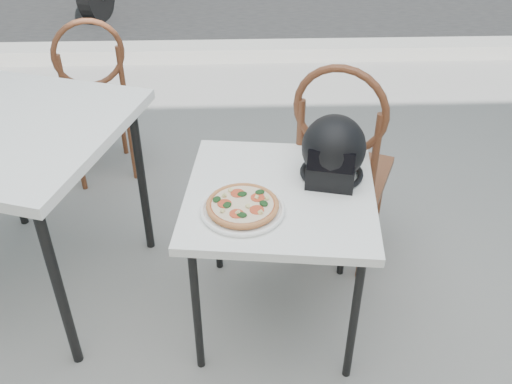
{
  "coord_description": "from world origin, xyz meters",
  "views": [
    {
      "loc": [
        -0.11,
        -1.7,
        1.93
      ],
      "look_at": [
        -0.05,
        -0.02,
        0.73
      ],
      "focal_mm": 40.0,
      "sensor_mm": 36.0,
      "label": 1
    }
  ],
  "objects_px": {
    "cafe_table_main": "(280,204)",
    "plate": "(243,210)",
    "cafe_chair_main": "(341,157)",
    "cafe_chair_side": "(94,92)",
    "cafe_table_side": "(7,141)",
    "helmet": "(333,152)",
    "pizza": "(243,205)"
  },
  "relations": [
    {
      "from": "cafe_table_main",
      "to": "cafe_chair_main",
      "type": "bearing_deg",
      "value": 51.57
    },
    {
      "from": "cafe_chair_main",
      "to": "cafe_table_side",
      "type": "relative_size",
      "value": 0.95
    },
    {
      "from": "pizza",
      "to": "helmet",
      "type": "relative_size",
      "value": 1.1
    },
    {
      "from": "cafe_table_side",
      "to": "helmet",
      "type": "bearing_deg",
      "value": -6.8
    },
    {
      "from": "cafe_table_side",
      "to": "cafe_chair_side",
      "type": "xyz_separation_m",
      "value": [
        0.13,
        0.9,
        -0.22
      ]
    },
    {
      "from": "plate",
      "to": "pizza",
      "type": "xyz_separation_m",
      "value": [
        -0.0,
        0.0,
        0.02
      ]
    },
    {
      "from": "cafe_table_side",
      "to": "cafe_chair_side",
      "type": "bearing_deg",
      "value": 81.72
    },
    {
      "from": "plate",
      "to": "pizza",
      "type": "relative_size",
      "value": 0.93
    },
    {
      "from": "cafe_table_side",
      "to": "cafe_chair_side",
      "type": "height_order",
      "value": "cafe_chair_side"
    },
    {
      "from": "cafe_table_side",
      "to": "cafe_chair_side",
      "type": "distance_m",
      "value": 0.94
    },
    {
      "from": "cafe_table_side",
      "to": "pizza",
      "type": "bearing_deg",
      "value": -21.51
    },
    {
      "from": "cafe_table_side",
      "to": "cafe_table_main",
      "type": "bearing_deg",
      "value": -12.91
    },
    {
      "from": "cafe_table_main",
      "to": "cafe_chair_side",
      "type": "xyz_separation_m",
      "value": [
        -0.95,
        1.15,
        -0.06
      ]
    },
    {
      "from": "cafe_table_main",
      "to": "cafe_table_side",
      "type": "height_order",
      "value": "cafe_table_side"
    },
    {
      "from": "cafe_chair_main",
      "to": "cafe_chair_side",
      "type": "distance_m",
      "value": 1.46
    },
    {
      "from": "cafe_table_main",
      "to": "helmet",
      "type": "xyz_separation_m",
      "value": [
        0.21,
        0.09,
        0.17
      ]
    },
    {
      "from": "cafe_chair_side",
      "to": "cafe_chair_main",
      "type": "bearing_deg",
      "value": 128.07
    },
    {
      "from": "cafe_table_main",
      "to": "helmet",
      "type": "height_order",
      "value": "helmet"
    },
    {
      "from": "plate",
      "to": "cafe_chair_side",
      "type": "height_order",
      "value": "cafe_chair_side"
    },
    {
      "from": "plate",
      "to": "cafe_chair_main",
      "type": "distance_m",
      "value": 0.67
    },
    {
      "from": "pizza",
      "to": "cafe_chair_side",
      "type": "xyz_separation_m",
      "value": [
        -0.8,
        1.27,
        -0.16
      ]
    },
    {
      "from": "cafe_table_main",
      "to": "plate",
      "type": "height_order",
      "value": "plate"
    },
    {
      "from": "helmet",
      "to": "cafe_chair_side",
      "type": "bearing_deg",
      "value": 151.01
    },
    {
      "from": "cafe_table_main",
      "to": "cafe_chair_main",
      "type": "height_order",
      "value": "cafe_chair_main"
    },
    {
      "from": "plate",
      "to": "cafe_table_side",
      "type": "distance_m",
      "value": 1.01
    },
    {
      "from": "pizza",
      "to": "cafe_table_side",
      "type": "relative_size",
      "value": 0.3
    },
    {
      "from": "cafe_chair_main",
      "to": "cafe_chair_side",
      "type": "height_order",
      "value": "cafe_chair_main"
    },
    {
      "from": "cafe_table_side",
      "to": "cafe_chair_main",
      "type": "bearing_deg",
      "value": 5.25
    },
    {
      "from": "cafe_table_main",
      "to": "plate",
      "type": "xyz_separation_m",
      "value": [
        -0.14,
        -0.12,
        0.07
      ]
    },
    {
      "from": "plate",
      "to": "cafe_table_side",
      "type": "height_order",
      "value": "cafe_table_side"
    },
    {
      "from": "cafe_chair_main",
      "to": "cafe_chair_side",
      "type": "relative_size",
      "value": 1.07
    },
    {
      "from": "cafe_table_main",
      "to": "cafe_chair_main",
      "type": "xyz_separation_m",
      "value": [
        0.3,
        0.37,
        -0.03
      ]
    }
  ]
}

